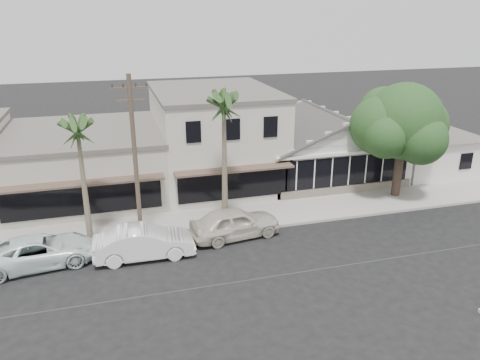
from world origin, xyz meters
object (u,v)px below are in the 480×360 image
object	(u,v)px
car_0	(235,223)
shade_tree	(401,123)
utility_pole	(135,158)
car_1	(144,242)
car_2	(40,251)

from	to	relation	value
car_0	shade_tree	xyz separation A→B (m)	(11.87, 3.01, 4.18)
car_0	utility_pole	bearing A→B (deg)	73.75
car_1	shade_tree	distance (m)	17.83
shade_tree	car_0	bearing A→B (deg)	-165.76
car_2	shade_tree	world-z (taller)	shade_tree
car_1	car_2	bearing A→B (deg)	83.73
car_2	car_0	bearing A→B (deg)	-95.63
utility_pole	shade_tree	bearing A→B (deg)	7.68
car_2	shade_tree	bearing A→B (deg)	-88.79
utility_pole	car_2	world-z (taller)	utility_pole
car_1	shade_tree	world-z (taller)	shade_tree
car_0	shade_tree	bearing A→B (deg)	-83.72
car_1	car_0	bearing A→B (deg)	-78.42
car_0	shade_tree	size ratio (longest dim) A/B	0.65
utility_pole	car_0	world-z (taller)	utility_pole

